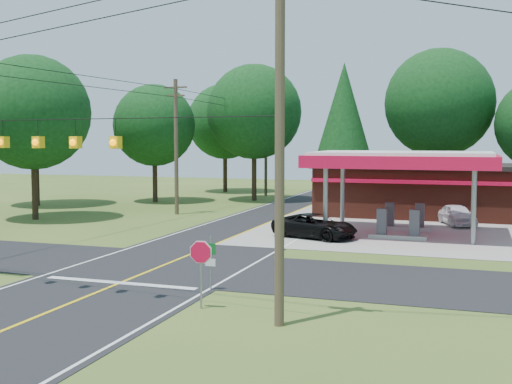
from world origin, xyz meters
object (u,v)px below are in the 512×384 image
(gas_canopy, at_px, (403,162))
(octagonal_stop_sign, at_px, (201,258))
(sedan_car, at_px, (457,215))
(suv_car, at_px, (315,226))

(gas_canopy, height_order, octagonal_stop_sign, gas_canopy)
(sedan_car, bearing_deg, gas_canopy, -140.23)
(suv_car, distance_m, octagonal_stop_sign, 16.05)
(sedan_car, distance_m, octagonal_stop_sign, 25.42)
(gas_canopy, distance_m, sedan_car, 7.03)
(sedan_car, bearing_deg, octagonal_stop_sign, -127.66)
(gas_canopy, bearing_deg, suv_car, -146.31)
(octagonal_stop_sign, bearing_deg, suv_car, 90.00)
(suv_car, height_order, octagonal_stop_sign, octagonal_stop_sign)
(octagonal_stop_sign, bearing_deg, gas_canopy, 76.69)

